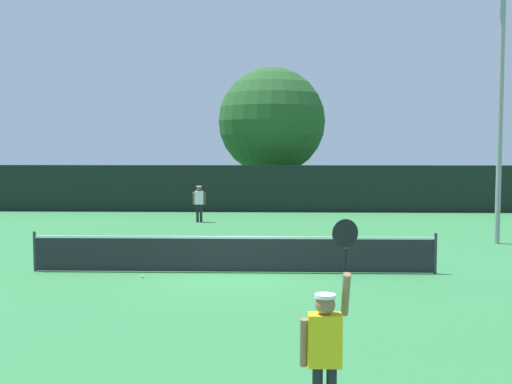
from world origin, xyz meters
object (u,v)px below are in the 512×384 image
light_pole (501,97)px  large_tree (272,121)px  player_serving (326,342)px  parked_car_near (368,187)px  player_receiving (199,200)px  tennis_ball (142,277)px

light_pole → large_tree: 16.77m
player_serving → parked_car_near: player_serving is taller
player_receiving → tennis_ball: bearing=90.0°
large_tree → light_pole: bearing=-62.1°
player_receiving → light_pole: (11.01, -5.89, 4.03)m
large_tree → parked_car_near: (6.15, 3.70, -4.03)m
light_pole → large_tree: bearing=117.9°
light_pole → tennis_ball: bearing=-151.0°
light_pole → player_receiving: bearing=151.8°
tennis_ball → large_tree: bearing=81.4°
tennis_ball → player_serving: bearing=-65.3°
large_tree → parked_car_near: 8.23m
tennis_ball → light_pole: 13.52m
player_receiving → large_tree: size_ratio=0.20×
tennis_ball → large_tree: size_ratio=0.01×
player_receiving → large_tree: large_tree is taller
player_receiving → large_tree: (3.15, 8.92, 3.83)m
player_receiving → large_tree: 10.21m
player_serving → tennis_ball: size_ratio=36.63×
player_receiving → parked_car_near: 15.67m
player_receiving → light_pole: size_ratio=0.18×
large_tree → parked_car_near: bearing=31.0°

